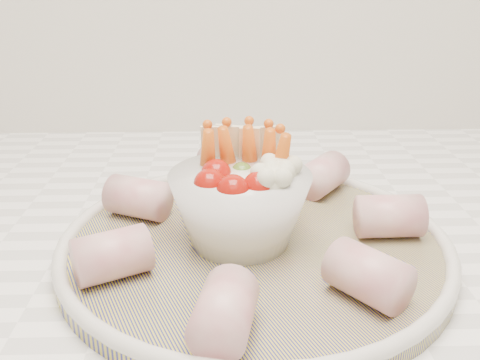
{
  "coord_description": "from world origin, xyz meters",
  "views": [
    {
      "loc": [
        -0.13,
        0.98,
        1.16
      ],
      "look_at": [
        -0.12,
        1.38,
        0.99
      ],
      "focal_mm": 40.0,
      "sensor_mm": 36.0,
      "label": 1
    }
  ],
  "objects": [
    {
      "name": "serving_platter",
      "position": [
        -0.11,
        1.39,
        0.93
      ],
      "size": [
        0.44,
        0.44,
        0.02
      ],
      "color": "navy",
      "rests_on": "kitchen_counter"
    },
    {
      "name": "veggie_bowl",
      "position": [
        -0.12,
        1.38,
        0.97
      ],
      "size": [
        0.12,
        0.12,
        0.1
      ],
      "color": "white",
      "rests_on": "serving_platter"
    },
    {
      "name": "cured_meat_rolls",
      "position": [
        -0.11,
        1.39,
        0.95
      ],
      "size": [
        0.29,
        0.32,
        0.04
      ],
      "color": "#BF5763",
      "rests_on": "serving_platter"
    }
  ]
}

